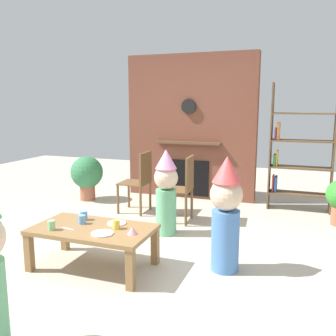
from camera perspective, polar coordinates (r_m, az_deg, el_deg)
The scene contains 17 objects.
ground_plane at distance 3.99m, azimuth -4.11°, elevation -13.52°, with size 12.00×12.00×0.00m, color #BCB29E.
brick_fireplace_feature at distance 6.20m, azimuth 3.54°, elevation 6.28°, with size 2.20×0.28×2.40m.
bookshelf at distance 5.78m, azimuth 19.49°, elevation 2.37°, with size 0.90×0.28×1.90m.
coffee_table at distance 3.67m, azimuth -11.62°, elevation -9.93°, with size 1.16×0.65×0.41m.
paper_cup_near_left at distance 3.77m, azimuth -13.28°, elevation -7.82°, with size 0.07×0.07×0.09m, color #669EE0.
paper_cup_near_right at distance 3.67m, azimuth -17.70°, elevation -8.50°, with size 0.07×0.07×0.09m, color #8CD18C.
paper_cup_center at distance 3.88m, azimuth -13.01°, elevation -7.23°, with size 0.08×0.08×0.09m, color #669EE0.
paper_cup_far_left at distance 3.56m, azimuth -8.07°, elevation -8.69°, with size 0.07×0.07×0.09m, color #F2CC4C.
paper_plate_front at distance 3.71m, azimuth -8.01°, elevation -8.52°, with size 0.18×0.18×0.01m, color white.
paper_plate_rear at distance 3.46m, azimuth -10.21°, elevation -10.00°, with size 0.21×0.21×0.01m, color white.
birthday_cake_slice at distance 3.41m, azimuth -5.57°, elevation -9.68°, with size 0.10×0.10×0.07m, color pink.
table_fork at distance 3.66m, azimuth -15.35°, elevation -9.10°, with size 0.15×0.02×0.01m, color silver.
child_in_pink at distance 3.51m, azimuth 9.01°, elevation -6.65°, with size 0.31×0.31×1.12m.
child_by_the_chairs at distance 4.45m, azimuth -0.30°, elevation -3.44°, with size 0.29×0.29×1.05m.
dining_chair_left at distance 5.37m, azimuth -4.42°, elevation -1.64°, with size 0.40×0.40×0.90m.
dining_chair_middle at distance 4.93m, azimuth 2.32°, elevation -2.67°, with size 0.43×0.43×0.90m.
potted_plant_short at distance 6.22m, azimuth -12.53°, elevation -0.94°, with size 0.53×0.53×0.74m.
Camera 1 is at (1.51, -3.33, 1.58)m, focal length 39.10 mm.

